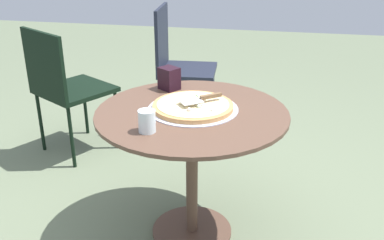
{
  "coord_description": "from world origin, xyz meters",
  "views": [
    {
      "loc": [
        1.86,
        0.36,
        1.47
      ],
      "look_at": [
        -0.03,
        -0.0,
        0.63
      ],
      "focal_mm": 41.45,
      "sensor_mm": 36.0,
      "label": 1
    }
  ],
  "objects_px": {
    "patio_chair_near": "(64,83)",
    "napkin_dispenser": "(169,78)",
    "pizza_on_tray": "(192,106)",
    "drinking_cup": "(147,121)",
    "pizza_server": "(201,98)",
    "patio_chair_far": "(177,60)",
    "patio_table": "(192,140)"
  },
  "relations": [
    {
      "from": "pizza_on_tray",
      "to": "drinking_cup",
      "type": "bearing_deg",
      "value": -25.97
    },
    {
      "from": "pizza_server",
      "to": "drinking_cup",
      "type": "height_order",
      "value": "drinking_cup"
    },
    {
      "from": "napkin_dispenser",
      "to": "patio_chair_near",
      "type": "bearing_deg",
      "value": -173.21
    },
    {
      "from": "pizza_server",
      "to": "patio_table",
      "type": "bearing_deg",
      "value": -40.36
    },
    {
      "from": "pizza_server",
      "to": "patio_chair_near",
      "type": "distance_m",
      "value": 1.25
    },
    {
      "from": "patio_table",
      "to": "napkin_dispenser",
      "type": "relative_size",
      "value": 7.68
    },
    {
      "from": "pizza_on_tray",
      "to": "patio_chair_near",
      "type": "distance_m",
      "value": 1.22
    },
    {
      "from": "drinking_cup",
      "to": "patio_table",
      "type": "bearing_deg",
      "value": 151.02
    },
    {
      "from": "patio_table",
      "to": "patio_chair_near",
      "type": "height_order",
      "value": "patio_chair_near"
    },
    {
      "from": "patio_table",
      "to": "patio_chair_far",
      "type": "xyz_separation_m",
      "value": [
        -1.32,
        -0.37,
        0.01
      ]
    },
    {
      "from": "pizza_on_tray",
      "to": "pizza_server",
      "type": "height_order",
      "value": "pizza_server"
    },
    {
      "from": "drinking_cup",
      "to": "patio_chair_far",
      "type": "relative_size",
      "value": 0.1
    },
    {
      "from": "napkin_dispenser",
      "to": "pizza_on_tray",
      "type": "bearing_deg",
      "value": -21.31
    },
    {
      "from": "drinking_cup",
      "to": "napkin_dispenser",
      "type": "bearing_deg",
      "value": -176.35
    },
    {
      "from": "patio_table",
      "to": "pizza_server",
      "type": "bearing_deg",
      "value": 139.64
    },
    {
      "from": "pizza_on_tray",
      "to": "drinking_cup",
      "type": "xyz_separation_m",
      "value": [
        0.28,
        -0.14,
        0.03
      ]
    },
    {
      "from": "drinking_cup",
      "to": "patio_chair_near",
      "type": "xyz_separation_m",
      "value": [
        -0.96,
        -0.86,
        -0.22
      ]
    },
    {
      "from": "pizza_on_tray",
      "to": "drinking_cup",
      "type": "distance_m",
      "value": 0.31
    },
    {
      "from": "patio_chair_near",
      "to": "napkin_dispenser",
      "type": "bearing_deg",
      "value": 62.27
    },
    {
      "from": "patio_table",
      "to": "patio_chair_near",
      "type": "xyz_separation_m",
      "value": [
        -0.71,
        -1.0,
        -0.02
      ]
    },
    {
      "from": "pizza_server",
      "to": "napkin_dispenser",
      "type": "distance_m",
      "value": 0.31
    },
    {
      "from": "drinking_cup",
      "to": "pizza_server",
      "type": "bearing_deg",
      "value": 149.15
    },
    {
      "from": "pizza_on_tray",
      "to": "patio_table",
      "type": "bearing_deg",
      "value": 9.35
    },
    {
      "from": "pizza_on_tray",
      "to": "pizza_server",
      "type": "distance_m",
      "value": 0.06
    },
    {
      "from": "patio_table",
      "to": "pizza_on_tray",
      "type": "height_order",
      "value": "pizza_on_tray"
    },
    {
      "from": "drinking_cup",
      "to": "napkin_dispenser",
      "type": "height_order",
      "value": "napkin_dispenser"
    },
    {
      "from": "drinking_cup",
      "to": "patio_chair_far",
      "type": "distance_m",
      "value": 1.6
    },
    {
      "from": "pizza_on_tray",
      "to": "patio_chair_near",
      "type": "height_order",
      "value": "patio_chair_near"
    },
    {
      "from": "pizza_on_tray",
      "to": "pizza_server",
      "type": "relative_size",
      "value": 2.16
    },
    {
      "from": "napkin_dispenser",
      "to": "patio_chair_near",
      "type": "height_order",
      "value": "patio_chair_near"
    },
    {
      "from": "patio_table",
      "to": "patio_chair_far",
      "type": "bearing_deg",
      "value": -164.32
    },
    {
      "from": "pizza_on_tray",
      "to": "patio_chair_far",
      "type": "distance_m",
      "value": 1.36
    }
  ]
}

